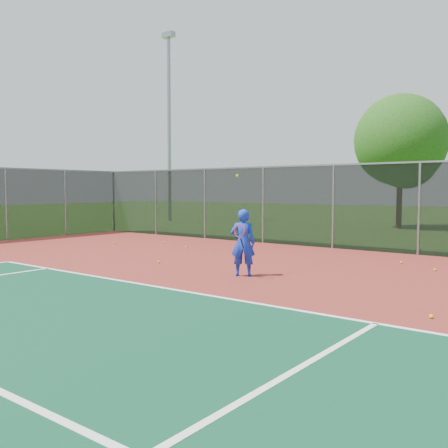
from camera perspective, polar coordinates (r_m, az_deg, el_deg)
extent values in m
plane|color=#2C5819|center=(7.00, -8.57, -13.92)|extent=(120.00, 120.00, 0.00)
cube|color=maroon|center=(8.44, 1.44, -10.66)|extent=(30.00, 20.00, 0.02)
cube|color=white|center=(8.38, 16.98, -10.81)|extent=(22.00, 0.10, 0.00)
cube|color=black|center=(17.29, 21.39, 1.65)|extent=(30.00, 0.04, 3.00)
cube|color=gray|center=(17.31, 21.52, 6.61)|extent=(30.00, 0.06, 0.06)
imported|color=#1533C7|center=(12.19, 2.18, -2.15)|extent=(0.72, 0.65, 1.64)
cylinder|color=black|center=(11.90, 2.08, -2.22)|extent=(0.03, 0.15, 0.27)
torus|color=#A51414|center=(11.79, 1.80, -0.81)|extent=(0.30, 0.13, 0.29)
sphere|color=#B7CC17|center=(12.36, 1.52, 5.55)|extent=(0.07, 0.07, 0.07)
sphere|color=#B7CC17|center=(14.51, -7.45, -4.32)|extent=(0.07, 0.07, 0.07)
sphere|color=#B7CC17|center=(19.99, -12.38, -2.10)|extent=(0.07, 0.07, 0.07)
sphere|color=#B7CC17|center=(15.18, 19.59, -4.16)|extent=(0.07, 0.07, 0.07)
sphere|color=#B7CC17|center=(18.06, -4.32, -2.66)|extent=(0.07, 0.07, 0.07)
sphere|color=#B7CC17|center=(14.13, 22.97, -4.83)|extent=(0.07, 0.07, 0.07)
sphere|color=#B7CC17|center=(19.83, -6.86, -2.09)|extent=(0.07, 0.07, 0.07)
sphere|color=#B7CC17|center=(9.01, 22.61, -9.73)|extent=(0.07, 0.07, 0.07)
cylinder|color=gray|center=(34.13, -6.28, 10.58)|extent=(0.24, 0.24, 12.15)
cube|color=gray|center=(35.40, -6.37, 20.68)|extent=(0.90, 0.40, 0.35)
cylinder|color=#362113|center=(28.89, 19.38, 2.28)|extent=(0.30, 0.30, 2.79)
sphere|color=#1D4813|center=(29.01, 19.54, 9.02)|extent=(4.96, 4.96, 4.96)
sphere|color=#1D4813|center=(28.53, 20.08, 7.23)|extent=(3.41, 3.41, 3.41)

